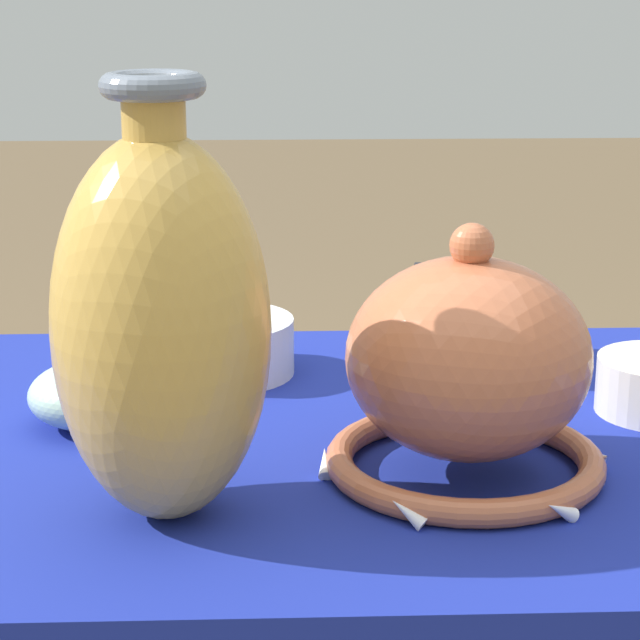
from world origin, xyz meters
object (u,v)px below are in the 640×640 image
Objects in this scene: vase_dome_bell at (467,374)px; mosaic_tile_box at (465,322)px; vase_tall_bulbous at (161,325)px; pot_squat_porcelain at (224,346)px; bowl_shallow_celadon at (91,394)px.

mosaic_tile_box is (0.04, 0.28, -0.04)m from vase_dome_bell.
vase_tall_bulbous is at bearing -163.54° from vase_dome_bell.
vase_dome_bell is 0.34m from pot_squat_porcelain.
bowl_shallow_celadon is (-0.11, -0.14, 0.00)m from pot_squat_porcelain.
mosaic_tile_box is 0.39m from bowl_shallow_celadon.
bowl_shallow_celadon is (-0.08, 0.19, -0.12)m from vase_tall_bulbous.
bowl_shallow_celadon is at bearing 113.37° from vase_tall_bulbous.
vase_tall_bulbous is at bearing -66.63° from bowl_shallow_celadon.
mosaic_tile_box is 1.38× the size of bowl_shallow_celadon.
vase_dome_bell is at bearing 16.46° from vase_tall_bulbous.
vase_dome_bell is 0.29m from mosaic_tile_box.
vase_tall_bulbous is 2.94× the size of bowl_shallow_celadon.
vase_dome_bell reaches higher than pot_squat_porcelain.
bowl_shallow_celadon is (-0.31, 0.12, -0.06)m from vase_dome_bell.
vase_tall_bulbous is 2.13× the size of mosaic_tile_box.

